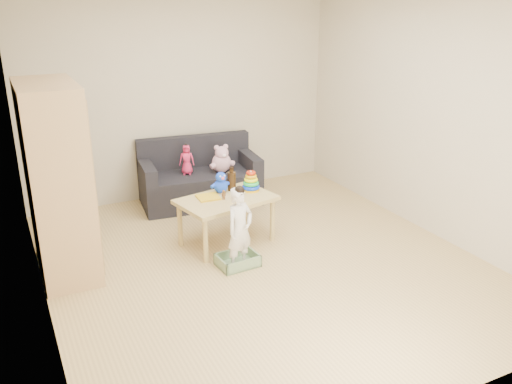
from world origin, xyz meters
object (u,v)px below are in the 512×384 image
play_table (227,221)px  wardrobe (57,181)px  sofa (200,187)px  toddler (240,230)px

play_table → wardrobe: bearing=175.1°
sofa → play_table: size_ratio=1.49×
sofa → play_table: 1.24m
sofa → toddler: size_ratio=1.80×
play_table → toddler: (-0.11, -0.58, 0.15)m
play_table → toddler: bearing=-101.0°
sofa → wardrobe: bearing=-142.2°
wardrobe → play_table: bearing=-4.9°
sofa → toddler: (-0.28, -1.81, 0.20)m
play_table → toddler: size_ratio=1.21×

